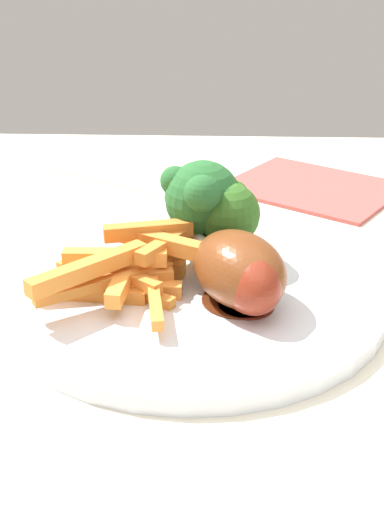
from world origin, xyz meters
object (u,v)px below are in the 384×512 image
(carrot_fries_pile, at_px, (132,266))
(chicken_drumstick_far, at_px, (237,268))
(fork, at_px, (108,182))
(chicken_drumstick_near, at_px, (245,274))
(broccoli_floret_middle, at_px, (229,213))
(broccoli_floret_front, at_px, (203,198))
(dining_table, at_px, (166,395))
(dinner_plate, at_px, (192,287))

(carrot_fries_pile, distance_m, chicken_drumstick_far, 0.08)
(fork, bearing_deg, chicken_drumstick_near, -30.81)
(broccoli_floret_middle, distance_m, carrot_fries_pile, 0.09)
(carrot_fries_pile, distance_m, fork, 0.27)
(broccoli_floret_front, relative_size, chicken_drumstick_near, 0.66)
(dining_table, distance_m, chicken_drumstick_near, 0.17)
(broccoli_floret_front, xyz_separation_m, chicken_drumstick_near, (-0.03, 0.07, -0.03))
(broccoli_floret_front, xyz_separation_m, chicken_drumstick_far, (-0.03, 0.07, -0.03))
(chicken_drumstick_near, xyz_separation_m, chicken_drumstick_far, (0.01, -0.01, 0.00))
(dining_table, distance_m, dinner_plate, 0.12)
(dining_table, distance_m, broccoli_floret_front, 0.18)
(broccoli_floret_front, bearing_deg, fork, -62.21)
(carrot_fries_pile, relative_size, chicken_drumstick_near, 1.17)
(chicken_drumstick_far, bearing_deg, dinner_plate, -41.07)
(dinner_plate, distance_m, broccoli_floret_middle, 0.06)
(dining_table, bearing_deg, broccoli_floret_middle, -159.72)
(dining_table, xyz_separation_m, fork, (0.08, -0.23, 0.11))
(dining_table, bearing_deg, chicken_drumstick_near, 141.26)
(broccoli_floret_middle, xyz_separation_m, chicken_drumstick_near, (-0.01, 0.07, -0.02))
(fork, bearing_deg, dinner_plate, -34.89)
(broccoli_floret_middle, height_order, chicken_drumstick_near, broccoli_floret_middle)
(broccoli_floret_front, height_order, chicken_drumstick_near, broccoli_floret_front)
(chicken_drumstick_far, bearing_deg, dining_table, -38.34)
(chicken_drumstick_near, bearing_deg, dining_table, -38.74)
(carrot_fries_pile, distance_m, chicken_drumstick_near, 0.08)
(chicken_drumstick_far, xyz_separation_m, fork, (0.14, -0.28, -0.03))
(dinner_plate, xyz_separation_m, fork, (0.10, -0.25, -0.00))
(dinner_plate, bearing_deg, broccoli_floret_middle, -128.53)
(broccoli_floret_middle, bearing_deg, carrot_fries_pile, 33.95)
(dinner_plate, xyz_separation_m, broccoli_floret_front, (-0.01, -0.04, 0.06))
(dining_table, height_order, dinner_plate, dinner_plate)
(broccoli_floret_middle, xyz_separation_m, fork, (0.13, -0.22, -0.05))
(broccoli_floret_middle, xyz_separation_m, chicken_drumstick_far, (-0.00, 0.06, -0.02))
(chicken_drumstick_far, height_order, fork, chicken_drumstick_far)
(carrot_fries_pile, xyz_separation_m, chicken_drumstick_near, (-0.08, 0.02, 0.01))
(dinner_plate, xyz_separation_m, broccoli_floret_middle, (-0.03, -0.03, 0.05))
(dinner_plate, xyz_separation_m, chicken_drumstick_near, (-0.04, 0.03, 0.03))
(broccoli_floret_middle, bearing_deg, chicken_drumstick_near, 98.88)
(broccoli_floret_front, height_order, fork, broccoli_floret_front)
(broccoli_floret_middle, height_order, carrot_fries_pile, broccoli_floret_middle)
(broccoli_floret_front, height_order, chicken_drumstick_far, broccoli_floret_front)
(carrot_fries_pile, height_order, chicken_drumstick_far, chicken_drumstick_far)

